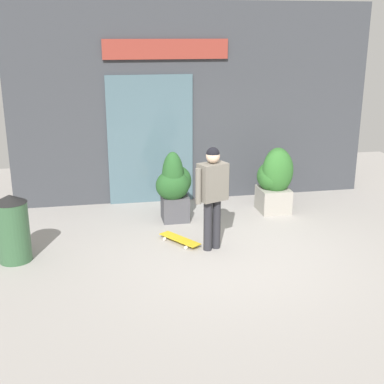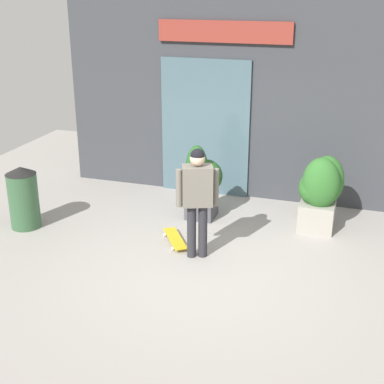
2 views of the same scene
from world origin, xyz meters
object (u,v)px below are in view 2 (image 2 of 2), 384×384
Objects in this scene: skateboarder at (197,193)px; planter_box_left at (320,190)px; trash_bin at (23,197)px; skateboard at (175,239)px; planter_box_right at (200,182)px.

planter_box_left is at bearing -66.82° from skateboarder.
skateboard is at bearing 4.38° from trash_bin.
skateboarder reaches higher than trash_bin.
skateboard is at bearing -149.00° from planter_box_left.
skateboard is 0.62× the size of planter_box_left.
trash_bin is (-2.95, 0.13, -0.47)m from skateboarder.
trash_bin is at bearing 60.56° from skateboard.
skateboarder is at bearing -159.10° from skateboard.
skateboarder is 1.26× the size of planter_box_right.
planter_box_right is 2.86m from trash_bin.
skateboarder is 1.45m from planter_box_right.
planter_box_left is 1.94m from planter_box_right.
skateboarder reaches higher than skateboard.
planter_box_left is at bearing -92.82° from skateboard.
planter_box_right is (-1.93, -0.17, -0.01)m from planter_box_left.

